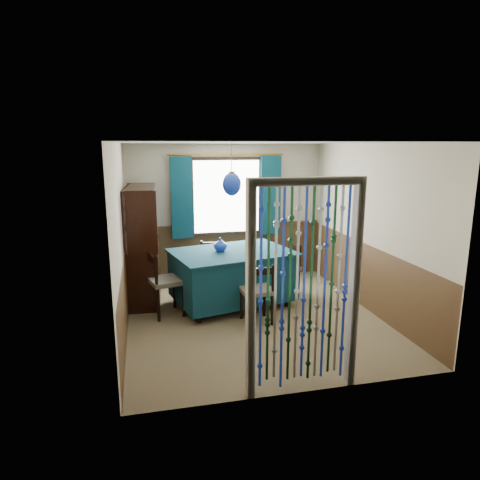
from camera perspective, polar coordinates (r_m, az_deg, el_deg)
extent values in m
plane|color=brown|center=(6.38, 1.75, -10.22)|extent=(4.00, 4.00, 0.00)
plane|color=silver|center=(5.88, 1.91, 12.85)|extent=(4.00, 4.00, 0.00)
plane|color=#BAB198|center=(7.93, -1.87, 3.70)|extent=(3.60, 0.00, 3.60)
plane|color=#BAB198|center=(4.16, 8.88, -4.62)|extent=(3.60, 0.00, 3.60)
plane|color=#BAB198|center=(5.82, -15.57, 0.00)|extent=(0.00, 4.00, 4.00)
plane|color=#BAB198|center=(6.69, 16.92, 1.51)|extent=(0.00, 4.00, 4.00)
plane|color=#49321B|center=(8.06, -1.81, -1.59)|extent=(3.60, 0.00, 3.60)
plane|color=#49321B|center=(4.45, 8.48, -13.83)|extent=(3.60, 0.00, 3.60)
plane|color=#49321B|center=(6.02, -15.01, -6.97)|extent=(0.00, 4.00, 4.00)
plane|color=#49321B|center=(6.86, 16.41, -4.66)|extent=(0.00, 4.00, 4.00)
cube|color=black|center=(7.84, -1.81, 5.82)|extent=(1.32, 0.12, 1.42)
cube|color=#0D3747|center=(6.71, -1.06, -4.72)|extent=(1.95, 1.53, 0.71)
cube|color=#0D3747|center=(6.61, -1.08, -1.64)|extent=(2.02, 1.60, 0.03)
cylinder|color=black|center=(6.19, -5.52, -10.32)|extent=(0.07, 0.07, 0.14)
cylinder|color=black|center=(6.79, 6.28, -8.20)|extent=(0.07, 0.07, 0.14)
cylinder|color=black|center=(6.99, -8.16, -7.64)|extent=(0.07, 0.07, 0.14)
cylinder|color=black|center=(7.53, 2.58, -6.02)|extent=(0.07, 0.07, 0.14)
cylinder|color=black|center=(5.94, 1.05, -9.66)|extent=(0.04, 0.04, 0.44)
cylinder|color=black|center=(6.05, 4.32, -9.30)|extent=(0.04, 0.04, 0.44)
cylinder|color=black|center=(6.24, 0.18, -8.54)|extent=(0.04, 0.04, 0.44)
cylinder|color=black|center=(6.34, 3.30, -8.22)|extent=(0.04, 0.04, 0.44)
cube|color=#5B5549|center=(6.05, 2.23, -6.71)|extent=(0.45, 0.43, 0.06)
cube|color=black|center=(5.79, 2.79, -4.22)|extent=(0.37, 0.06, 0.10)
cylinder|color=black|center=(5.78, 1.10, -5.67)|extent=(0.04, 0.04, 0.43)
cylinder|color=black|center=(5.89, 4.42, -5.37)|extent=(0.04, 0.04, 0.43)
cylinder|color=black|center=(7.58, -2.46, -4.75)|extent=(0.04, 0.04, 0.43)
cylinder|color=black|center=(7.55, -5.04, -4.85)|extent=(0.04, 0.04, 0.43)
cylinder|color=black|center=(7.28, -2.19, -5.50)|extent=(0.04, 0.04, 0.43)
cylinder|color=black|center=(7.25, -4.88, -5.61)|extent=(0.04, 0.04, 0.43)
cube|color=#5B5549|center=(7.34, -3.66, -3.36)|extent=(0.45, 0.43, 0.06)
cube|color=black|center=(7.43, -3.81, -0.66)|extent=(0.36, 0.07, 0.10)
cylinder|color=black|center=(7.47, -2.49, -1.61)|extent=(0.04, 0.04, 0.42)
cylinder|color=black|center=(7.45, -5.10, -1.70)|extent=(0.04, 0.04, 0.42)
cylinder|color=black|center=(6.61, -11.84, -7.38)|extent=(0.05, 0.05, 0.49)
cylinder|color=black|center=(6.25, -10.82, -8.52)|extent=(0.05, 0.05, 0.49)
cylinder|color=black|center=(6.71, -8.72, -6.94)|extent=(0.05, 0.05, 0.49)
cylinder|color=black|center=(6.36, -7.53, -8.03)|extent=(0.05, 0.05, 0.49)
cube|color=#5B5549|center=(6.39, -9.82, -5.36)|extent=(0.56, 0.58, 0.07)
cube|color=black|center=(6.24, -11.69, -2.44)|extent=(0.14, 0.42, 0.11)
cylinder|color=black|center=(6.46, -12.12, -3.34)|extent=(0.04, 0.04, 0.48)
cylinder|color=black|center=(6.09, -11.10, -4.27)|extent=(0.04, 0.04, 0.48)
cylinder|color=black|center=(7.18, 7.80, -5.79)|extent=(0.04, 0.04, 0.45)
cylinder|color=black|center=(7.48, 6.47, -5.00)|extent=(0.04, 0.04, 0.45)
cylinder|color=black|center=(7.03, 5.39, -6.13)|extent=(0.04, 0.04, 0.45)
cylinder|color=black|center=(7.33, 4.14, -5.31)|extent=(0.04, 0.04, 0.45)
cube|color=#5B5549|center=(7.18, 5.99, -3.63)|extent=(0.48, 0.49, 0.06)
cube|color=black|center=(7.18, 7.31, -0.97)|extent=(0.10, 0.38, 0.10)
cylinder|color=black|center=(7.06, 7.98, -2.38)|extent=(0.04, 0.04, 0.44)
cylinder|color=black|center=(7.36, 6.62, -1.72)|extent=(0.04, 0.04, 0.44)
cube|color=black|center=(7.17, -12.65, -4.05)|extent=(0.57, 1.43, 0.92)
cube|color=black|center=(6.30, -12.98, 2.24)|extent=(0.44, 0.08, 0.92)
cube|color=black|center=(7.63, -13.03, 3.99)|extent=(0.44, 0.08, 0.92)
cube|color=black|center=(6.91, -13.18, 6.79)|extent=(0.52, 1.43, 0.04)
cube|color=black|center=(6.97, -14.84, 3.11)|extent=(0.11, 1.38, 0.92)
cube|color=black|center=(6.99, -12.70, 2.12)|extent=(0.46, 1.34, 0.02)
cube|color=black|center=(6.94, -12.82, 4.58)|extent=(0.46, 1.34, 0.02)
cylinder|color=olive|center=(6.41, -1.13, 10.13)|extent=(0.01, 0.01, 0.60)
ellipsoid|color=#163097|center=(6.43, -1.12, 7.44)|extent=(0.28, 0.28, 0.35)
cylinder|color=olive|center=(6.42, -1.12, 8.98)|extent=(0.09, 0.09, 0.03)
imported|color=#163097|center=(6.60, -2.64, -0.66)|extent=(0.23, 0.23, 0.19)
imported|color=beige|center=(6.75, -12.53, 2.13)|extent=(0.24, 0.24, 0.06)
imported|color=beige|center=(7.36, -12.49, 0.79)|extent=(0.19, 0.19, 0.18)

